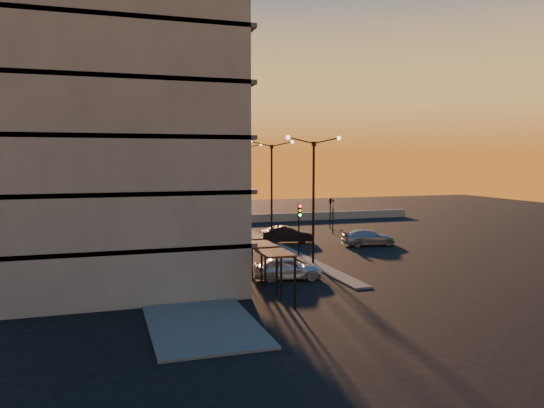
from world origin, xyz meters
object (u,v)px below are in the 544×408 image
Objects in this scene: car_sedan at (287,234)px; car_hatchback at (287,268)px; car_wagon at (369,238)px; streetlamp_mid at (272,183)px; traffic_light_main at (299,221)px.

car_hatchback is at bearing 172.43° from car_sedan.
car_hatchback is 14.96m from car_sedan.
car_sedan is at bearing 66.32° from car_wagon.
car_wagon is at bearing -24.93° from streetlamp_mid.
car_hatchback is at bearing -103.92° from streetlamp_mid.
streetlamp_mid is at bearing 90.00° from traffic_light_main.
car_hatchback is 15.51m from car_wagon.
traffic_light_main is at bearing -90.00° from streetlamp_mid.
streetlamp_mid is 5.04m from car_sedan.
streetlamp_mid is 2.01× the size of car_sedan.
car_hatchback reaches higher than car_wagon.
traffic_light_main is 0.90× the size of car_sedan.
streetlamp_mid is 2.24× the size of traffic_light_main.
streetlamp_mid is 2.13× the size of car_hatchback.
car_sedan is (5.00, 14.10, 0.02)m from car_hatchback.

